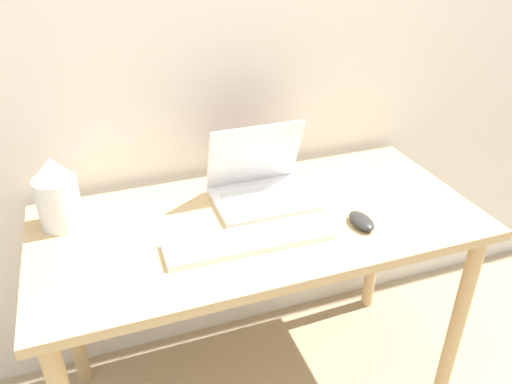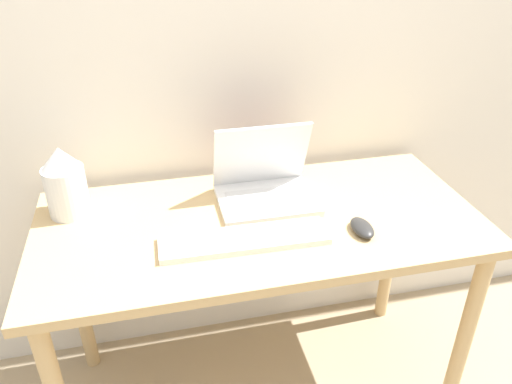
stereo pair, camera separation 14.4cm
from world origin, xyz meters
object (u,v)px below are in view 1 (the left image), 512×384
at_px(keyboard, 249,240).
at_px(laptop, 260,183).
at_px(mp3_player, 238,219).
at_px(mouse, 361,221).
at_px(vase, 57,193).

bearing_deg(keyboard, laptop, 63.09).
bearing_deg(laptop, mp3_player, -135.04).
distance_m(mouse, vase, 0.89).
distance_m(vase, mp3_player, 0.53).
bearing_deg(mouse, vase, 160.19).
relative_size(laptop, keyboard, 0.64).
xyz_separation_m(keyboard, mouse, (0.34, -0.03, 0.01)).
relative_size(mouse, mp3_player, 2.16).
relative_size(laptop, mp3_player, 6.14).
relative_size(keyboard, mp3_player, 9.65).
bearing_deg(mouse, laptop, 132.26).
distance_m(keyboard, mouse, 0.34).
distance_m(mouse, mp3_player, 0.36).
relative_size(mouse, vase, 0.48).
height_order(keyboard, vase, vase).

